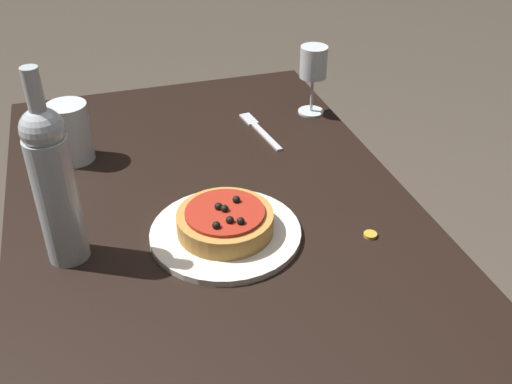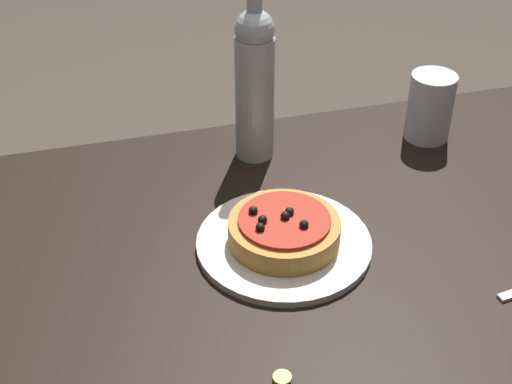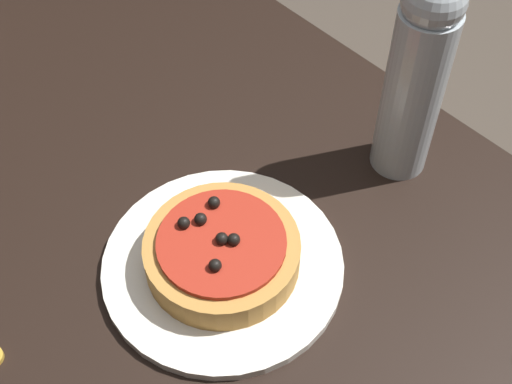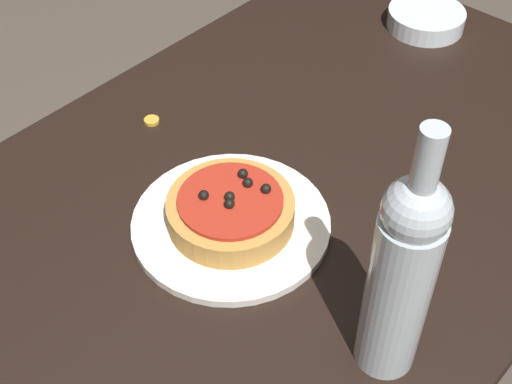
{
  "view_description": "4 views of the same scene",
  "coord_description": "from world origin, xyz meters",
  "px_view_note": "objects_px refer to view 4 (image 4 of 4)",
  "views": [
    {
      "loc": [
        -0.81,
        0.2,
        1.37
      ],
      "look_at": [
        -0.01,
        -0.05,
        0.82
      ],
      "focal_mm": 42.0,
      "sensor_mm": 36.0,
      "label": 1
    },
    {
      "loc": [
        -0.24,
        -0.8,
        1.42
      ],
      "look_at": [
        -0.01,
        0.05,
        0.79
      ],
      "focal_mm": 50.0,
      "sensor_mm": 36.0,
      "label": 2
    },
    {
      "loc": [
        0.36,
        -0.26,
        1.39
      ],
      "look_at": [
        0.02,
        0.05,
        0.8
      ],
      "focal_mm": 50.0,
      "sensor_mm": 36.0,
      "label": 3
    },
    {
      "loc": [
        0.48,
        0.46,
        1.43
      ],
      "look_at": [
        0.0,
        0.03,
        0.79
      ],
      "focal_mm": 50.0,
      "sensor_mm": 36.0,
      "label": 4
    }
  ],
  "objects_px": {
    "pizza": "(232,211)",
    "side_bowl": "(426,19)",
    "dinner_plate": "(232,224)",
    "dining_table": "(241,262)",
    "bottle_cap": "(152,121)",
    "wine_bottle": "(402,274)"
  },
  "relations": [
    {
      "from": "dinner_plate",
      "to": "dining_table",
      "type": "bearing_deg",
      "value": -172.43
    },
    {
      "from": "pizza",
      "to": "side_bowl",
      "type": "bearing_deg",
      "value": -172.4
    },
    {
      "from": "side_bowl",
      "to": "dining_table",
      "type": "bearing_deg",
      "value": 7.6
    },
    {
      "from": "bottle_cap",
      "to": "pizza",
      "type": "bearing_deg",
      "value": 72.77
    },
    {
      "from": "pizza",
      "to": "side_bowl",
      "type": "xyz_separation_m",
      "value": [
        -0.6,
        -0.08,
        -0.02
      ]
    },
    {
      "from": "wine_bottle",
      "to": "side_bowl",
      "type": "xyz_separation_m",
      "value": [
        -0.63,
        -0.35,
        -0.13
      ]
    },
    {
      "from": "dining_table",
      "to": "side_bowl",
      "type": "distance_m",
      "value": 0.6
    },
    {
      "from": "dining_table",
      "to": "bottle_cap",
      "type": "xyz_separation_m",
      "value": [
        -0.06,
        -0.25,
        0.09
      ]
    },
    {
      "from": "dining_table",
      "to": "pizza",
      "type": "bearing_deg",
      "value": 7.46
    },
    {
      "from": "bottle_cap",
      "to": "dinner_plate",
      "type": "bearing_deg",
      "value": 72.73
    },
    {
      "from": "wine_bottle",
      "to": "side_bowl",
      "type": "height_order",
      "value": "wine_bottle"
    },
    {
      "from": "dinner_plate",
      "to": "bottle_cap",
      "type": "bearing_deg",
      "value": -107.27
    },
    {
      "from": "dinner_plate",
      "to": "side_bowl",
      "type": "height_order",
      "value": "side_bowl"
    },
    {
      "from": "dining_table",
      "to": "pizza",
      "type": "xyz_separation_m",
      "value": [
        0.02,
        0.0,
        0.12
      ]
    },
    {
      "from": "dining_table",
      "to": "pizza",
      "type": "distance_m",
      "value": 0.12
    },
    {
      "from": "dining_table",
      "to": "dinner_plate",
      "type": "xyz_separation_m",
      "value": [
        0.02,
        0.0,
        0.1
      ]
    },
    {
      "from": "pizza",
      "to": "wine_bottle",
      "type": "height_order",
      "value": "wine_bottle"
    },
    {
      "from": "side_bowl",
      "to": "dinner_plate",
      "type": "bearing_deg",
      "value": 7.6
    },
    {
      "from": "dining_table",
      "to": "bottle_cap",
      "type": "relative_size",
      "value": 58.72
    },
    {
      "from": "dinner_plate",
      "to": "pizza",
      "type": "bearing_deg",
      "value": -163.33
    },
    {
      "from": "dining_table",
      "to": "wine_bottle",
      "type": "xyz_separation_m",
      "value": [
        0.04,
        0.27,
        0.24
      ]
    },
    {
      "from": "dinner_plate",
      "to": "wine_bottle",
      "type": "distance_m",
      "value": 0.3
    }
  ]
}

